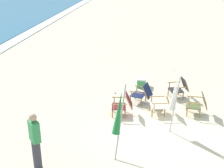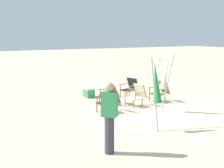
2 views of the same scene
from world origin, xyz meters
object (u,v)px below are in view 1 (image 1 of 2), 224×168
object	(u,v)px
umbrella_furled_white	(175,94)
person_near_chairs	(35,142)
beach_chair_front_left	(142,93)
beach_chair_far_center	(198,103)
umbrella_furled_green	(119,113)
cooler_box	(142,82)
beach_chair_back_left	(123,104)
beach_chair_back_right	(162,103)
beach_chair_mid_center	(180,87)

from	to	relation	value
umbrella_furled_white	person_near_chairs	xyz separation A→B (m)	(-2.36, 3.43, -0.53)
beach_chair_front_left	beach_chair_far_center	bearing A→B (deg)	-104.85
umbrella_furled_green	beach_chair_far_center	bearing A→B (deg)	-39.48
umbrella_furled_white	cooler_box	distance (m)	3.96
beach_chair_back_left	beach_chair_far_center	bearing A→B (deg)	-79.35
beach_chair_back_right	umbrella_furled_white	size ratio (longest dim) A/B	0.39
beach_chair_back_left	umbrella_furled_green	bearing A→B (deg)	-175.14
cooler_box	beach_chair_front_left	bearing A→B (deg)	-174.23
umbrella_furled_white	person_near_chairs	bearing A→B (deg)	124.47
beach_chair_front_left	umbrella_furled_green	distance (m)	3.51
beach_chair_mid_center	umbrella_furled_white	distance (m)	2.91
beach_chair_back_left	person_near_chairs	size ratio (longest dim) A/B	0.49
beach_chair_mid_center	beach_chair_back_left	distance (m)	2.64
beach_chair_mid_center	cooler_box	distance (m)	1.77
umbrella_furled_white	cooler_box	bearing A→B (deg)	19.36
person_near_chairs	umbrella_furled_white	bearing A→B (deg)	-55.53
beach_chair_mid_center	beach_chair_far_center	bearing A→B (deg)	-155.27
person_near_chairs	cooler_box	bearing A→B (deg)	-20.19
cooler_box	beach_chair_back_left	bearing A→B (deg)	171.15
beach_chair_far_center	cooler_box	distance (m)	3.03
beach_chair_back_right	beach_chair_far_center	size ratio (longest dim) A/B	1.01
beach_chair_back_right	umbrella_furled_white	bearing A→B (deg)	-164.36
beach_chair_far_center	umbrella_furled_white	bearing A→B (deg)	148.31
beach_chair_far_center	person_near_chairs	xyz separation A→B (m)	(-3.80, 4.32, 0.41)
beach_chair_mid_center	beach_chair_front_left	size ratio (longest dim) A/B	0.98
beach_chair_far_center	beach_chair_back_left	bearing A→B (deg)	100.65
beach_chair_back_right	umbrella_furled_green	size ratio (longest dim) A/B	0.40
person_near_chairs	cooler_box	world-z (taller)	person_near_chairs
beach_chair_mid_center	umbrella_furled_white	size ratio (longest dim) A/B	0.41
beach_chair_back_right	beach_chair_mid_center	bearing A→B (deg)	-23.49
beach_chair_mid_center	umbrella_furled_green	xyz separation A→B (m)	(-4.15, 1.75, 0.90)
beach_chair_front_left	umbrella_furled_white	world-z (taller)	umbrella_furled_white
beach_chair_back_left	umbrella_furled_green	size ratio (longest dim) A/B	0.39
beach_chair_back_right	beach_chair_back_left	xyz separation A→B (m)	(-0.30, 1.31, -0.00)
beach_chair_mid_center	person_near_chairs	bearing A→B (deg)	143.87
beach_chair_back_right	beach_chair_far_center	distance (m)	1.26
umbrella_furled_green	umbrella_furled_white	bearing A→B (deg)	-45.98
person_near_chairs	beach_chair_back_right	bearing A→B (deg)	-40.39
cooler_box	beach_chair_far_center	bearing A→B (deg)	-134.82
beach_chair_back_left	umbrella_furled_green	distance (m)	2.54
cooler_box	person_near_chairs	bearing A→B (deg)	159.81
beach_chair_front_left	cooler_box	world-z (taller)	beach_chair_front_left
beach_chair_front_left	person_near_chairs	xyz separation A→B (m)	(-4.32, 2.34, 0.41)
beach_chair_mid_center	cooler_box	world-z (taller)	beach_chair_mid_center
beach_chair_far_center	person_near_chairs	world-z (taller)	person_near_chairs
beach_chair_back_left	umbrella_furled_white	world-z (taller)	umbrella_furled_white
beach_chair_far_center	person_near_chairs	size ratio (longest dim) A/B	0.50
umbrella_furled_green	beach_chair_back_right	bearing A→B (deg)	-22.45
beach_chair_front_left	cooler_box	xyz separation A→B (m)	(1.60, 0.16, -0.22)
beach_chair_front_left	cooler_box	size ratio (longest dim) A/B	1.78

